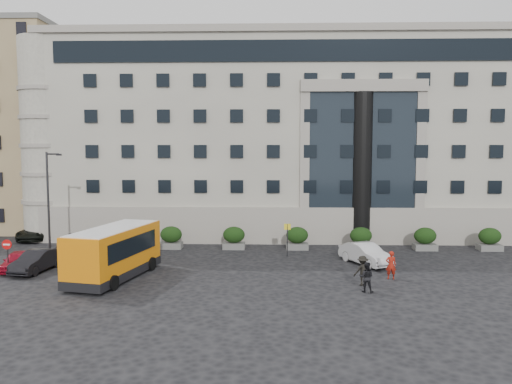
# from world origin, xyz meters

# --- Properties ---
(ground) EXTENTS (120.00, 120.00, 0.00)m
(ground) POSITION_xyz_m (0.00, 0.00, 0.00)
(ground) COLOR black
(ground) RESTS_ON ground
(civic_building) EXTENTS (44.00, 24.00, 18.00)m
(civic_building) POSITION_xyz_m (6.00, 22.00, 9.00)
(civic_building) COLOR gray
(civic_building) RESTS_ON ground
(entrance_column) EXTENTS (1.80, 1.80, 13.00)m
(entrance_column) POSITION_xyz_m (12.00, 10.30, 6.50)
(entrance_column) COLOR black
(entrance_column) RESTS_ON ground
(apartment_near) EXTENTS (14.00, 14.00, 20.00)m
(apartment_near) POSITION_xyz_m (-24.00, 20.00, 10.00)
(apartment_near) COLOR #8F7653
(apartment_near) RESTS_ON ground
(apartment_far) EXTENTS (13.00, 13.00, 22.00)m
(apartment_far) POSITION_xyz_m (-27.00, 38.00, 11.00)
(apartment_far) COLOR #786546
(apartment_far) RESTS_ON ground
(hedge_a) EXTENTS (1.80, 1.26, 1.84)m
(hedge_a) POSITION_xyz_m (-4.00, 7.80, 0.93)
(hedge_a) COLOR #535350
(hedge_a) RESTS_ON ground
(hedge_b) EXTENTS (1.80, 1.26, 1.84)m
(hedge_b) POSITION_xyz_m (1.20, 7.80, 0.93)
(hedge_b) COLOR #535350
(hedge_b) RESTS_ON ground
(hedge_c) EXTENTS (1.80, 1.26, 1.84)m
(hedge_c) POSITION_xyz_m (6.40, 7.80, 0.93)
(hedge_c) COLOR #535350
(hedge_c) RESTS_ON ground
(hedge_d) EXTENTS (1.80, 1.26, 1.84)m
(hedge_d) POSITION_xyz_m (11.60, 7.80, 0.93)
(hedge_d) COLOR #535350
(hedge_d) RESTS_ON ground
(hedge_e) EXTENTS (1.80, 1.26, 1.84)m
(hedge_e) POSITION_xyz_m (16.80, 7.80, 0.93)
(hedge_e) COLOR #535350
(hedge_e) RESTS_ON ground
(hedge_f) EXTENTS (1.80, 1.26, 1.84)m
(hedge_f) POSITION_xyz_m (22.00, 7.80, 0.93)
(hedge_f) COLOR #535350
(hedge_f) RESTS_ON ground
(street_lamp) EXTENTS (1.16, 0.18, 8.00)m
(street_lamp) POSITION_xyz_m (-11.94, 3.00, 4.37)
(street_lamp) COLOR #262628
(street_lamp) RESTS_ON ground
(bus_stop_sign) EXTENTS (0.50, 0.08, 2.52)m
(bus_stop_sign) POSITION_xyz_m (5.50, 5.00, 1.73)
(bus_stop_sign) COLOR #262628
(bus_stop_sign) RESTS_ON ground
(no_entry_sign) EXTENTS (0.64, 0.16, 2.32)m
(no_entry_sign) POSITION_xyz_m (-13.00, -1.04, 1.65)
(no_entry_sign) COLOR #262628
(no_entry_sign) RESTS_ON ground
(minibus) EXTENTS (4.32, 8.20, 3.26)m
(minibus) POSITION_xyz_m (-5.70, -1.78, 1.79)
(minibus) COLOR orange
(minibus) RESTS_ON ground
(red_truck) EXTENTS (2.76, 5.20, 2.69)m
(red_truck) POSITION_xyz_m (-13.22, 17.30, 1.38)
(red_truck) COLOR #9B0E0B
(red_truck) RESTS_ON ground
(parked_car_a) EXTENTS (2.12, 3.97, 1.29)m
(parked_car_a) POSITION_xyz_m (-12.97, 0.14, 0.64)
(parked_car_a) COLOR maroon
(parked_car_a) RESTS_ON ground
(parked_car_b) EXTENTS (2.03, 4.51, 1.43)m
(parked_car_b) POSITION_xyz_m (-11.50, -0.18, 0.72)
(parked_car_b) COLOR black
(parked_car_b) RESTS_ON ground
(parked_car_c) EXTENTS (2.23, 4.59, 1.29)m
(parked_car_c) POSITION_xyz_m (-11.50, 5.57, 0.64)
(parked_car_c) COLOR black
(parked_car_c) RESTS_ON ground
(parked_car_d) EXTENTS (3.07, 5.57, 1.48)m
(parked_car_d) POSITION_xyz_m (-17.00, 11.53, 0.74)
(parked_car_d) COLOR black
(parked_car_d) RESTS_ON ground
(white_taxi) EXTENTS (3.50, 4.81, 1.51)m
(white_taxi) POSITION_xyz_m (11.00, 2.59, 0.75)
(white_taxi) COLOR silver
(white_taxi) RESTS_ON ground
(pedestrian_a) EXTENTS (0.69, 0.48, 1.80)m
(pedestrian_a) POSITION_xyz_m (11.83, -1.45, 0.90)
(pedestrian_a) COLOR maroon
(pedestrian_a) RESTS_ON ground
(pedestrian_b) EXTENTS (1.00, 0.87, 1.75)m
(pedestrian_b) POSITION_xyz_m (9.73, -4.38, 0.88)
(pedestrian_b) COLOR black
(pedestrian_b) RESTS_ON ground
(pedestrian_c) EXTENTS (1.33, 1.06, 1.81)m
(pedestrian_c) POSITION_xyz_m (9.77, -2.96, 0.90)
(pedestrian_c) COLOR black
(pedestrian_c) RESTS_ON ground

